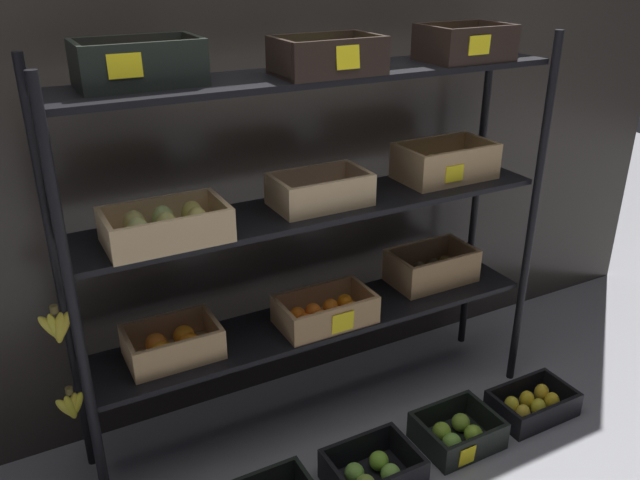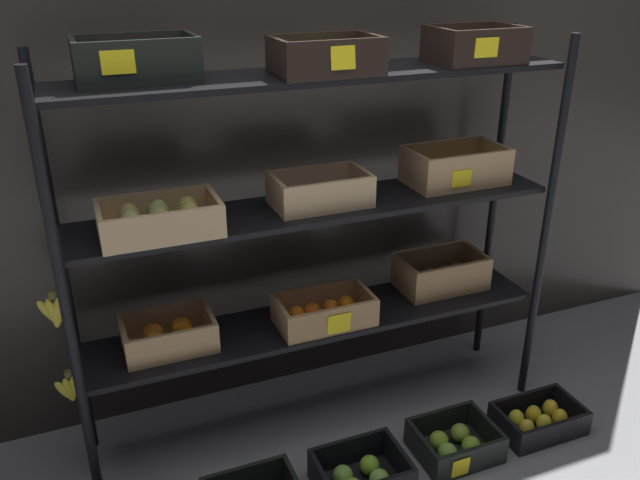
% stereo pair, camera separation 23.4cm
% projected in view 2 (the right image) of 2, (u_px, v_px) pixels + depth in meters
% --- Properties ---
extents(ground_plane, '(10.00, 10.00, 0.00)m').
position_uv_depth(ground_plane, '(320.00, 415.00, 2.67)').
color(ground_plane, gray).
extents(storefront_wall, '(4.14, 0.12, 2.42)m').
position_uv_depth(storefront_wall, '(284.00, 103.00, 2.49)').
color(storefront_wall, '#2D2823').
rests_on(storefront_wall, ground_plane).
extents(display_rack, '(1.86, 0.37, 1.52)m').
position_uv_depth(display_rack, '(317.00, 202.00, 2.28)').
color(display_rack, black).
rests_on(display_rack, ground_plane).
extents(crate_ground_apple_green, '(0.32, 0.25, 0.13)m').
position_uv_depth(crate_ground_apple_green, '(361.00, 477.00, 2.30)').
color(crate_ground_apple_green, black).
rests_on(crate_ground_apple_green, ground_plane).
extents(crate_ground_right_apple_green, '(0.30, 0.25, 0.11)m').
position_uv_depth(crate_ground_right_apple_green, '(455.00, 443.00, 2.46)').
color(crate_ground_right_apple_green, black).
rests_on(crate_ground_right_apple_green, ground_plane).
extents(crate_ground_lemon, '(0.34, 0.21, 0.10)m').
position_uv_depth(crate_ground_lemon, '(538.00, 420.00, 2.58)').
color(crate_ground_lemon, black).
rests_on(crate_ground_lemon, ground_plane).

